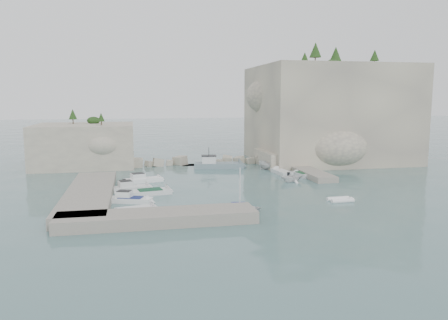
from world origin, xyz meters
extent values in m
plane|color=slate|center=(0.00, 0.00, 0.00)|extent=(400.00, 400.00, 0.00)
cube|color=beige|center=(23.00, 23.00, 8.50)|extent=(26.00, 22.00, 17.00)
cube|color=beige|center=(13.00, 18.00, 1.25)|extent=(8.00, 10.00, 2.50)
cube|color=beige|center=(-20.00, 25.00, 3.50)|extent=(16.00, 14.00, 7.00)
cube|color=#9E9689|center=(-17.00, -1.00, 0.55)|extent=(5.00, 24.00, 1.10)
cube|color=#9E9689|center=(-10.00, -12.50, 0.55)|extent=(18.00, 4.00, 1.10)
cube|color=#9E9689|center=(13.50, 10.00, 0.40)|extent=(3.00, 16.00, 0.80)
cube|color=beige|center=(-1.00, 22.00, 0.70)|extent=(28.00, 3.00, 1.40)
imported|color=white|center=(-1.70, -9.94, 0.00)|extent=(4.80, 3.74, 0.91)
imported|color=white|center=(9.02, 4.08, 0.00)|extent=(3.56, 3.16, 1.72)
imported|color=silver|center=(9.64, 14.26, 0.00)|extent=(4.82, 3.72, 1.76)
cylinder|color=white|center=(-1.70, -9.94, 2.55)|extent=(0.10, 0.10, 4.20)
cone|color=#1E4219|center=(18.00, 18.00, 19.27)|extent=(1.96, 1.96, 2.45)
cone|color=#1E4219|center=(26.00, 27.00, 19.60)|extent=(2.24, 2.24, 2.80)
cone|color=#1E4219|center=(30.00, 20.00, 18.82)|extent=(1.57, 1.57, 1.96)
cone|color=#1E4219|center=(21.00, 30.00, 19.08)|extent=(1.79, 1.79, 2.24)
cone|color=#1E4219|center=(-22.00, 27.00, 8.62)|extent=(1.40, 1.40, 1.75)
cone|color=#1E4219|center=(-17.00, 22.00, 8.30)|extent=(1.12, 1.12, 1.40)
camera|label=1|loc=(-11.97, -51.42, 11.31)|focal=35.00mm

